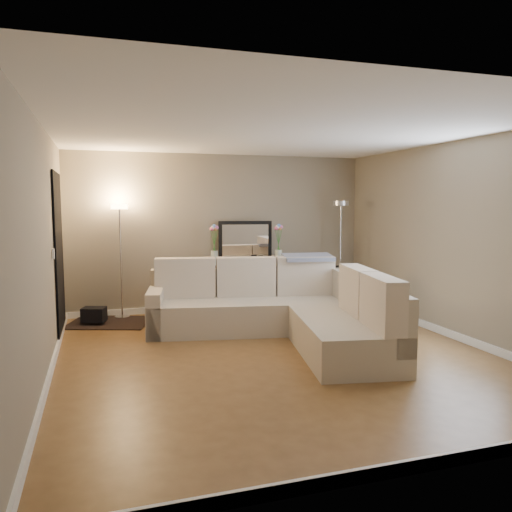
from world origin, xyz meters
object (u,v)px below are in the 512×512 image
object	(u,v)px
floor_lamp_unlit	(341,233)
sectional_sofa	(283,309)
floor_lamp_lit	(120,238)
console_table	(242,285)

from	to	relation	value
floor_lamp_unlit	sectional_sofa	bearing A→B (deg)	-137.10
floor_lamp_lit	floor_lamp_unlit	distance (m)	3.64
floor_lamp_unlit	console_table	bearing A→B (deg)	173.86
floor_lamp_lit	floor_lamp_unlit	bearing A→B (deg)	-4.59
sectional_sofa	console_table	bearing A→B (deg)	93.03
console_table	floor_lamp_unlit	xyz separation A→B (m)	(1.70, -0.18, 0.86)
floor_lamp_lit	console_table	bearing A→B (deg)	-3.22
sectional_sofa	console_table	world-z (taller)	sectional_sofa
console_table	floor_lamp_lit	bearing A→B (deg)	176.78
console_table	floor_lamp_lit	world-z (taller)	floor_lamp_lit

